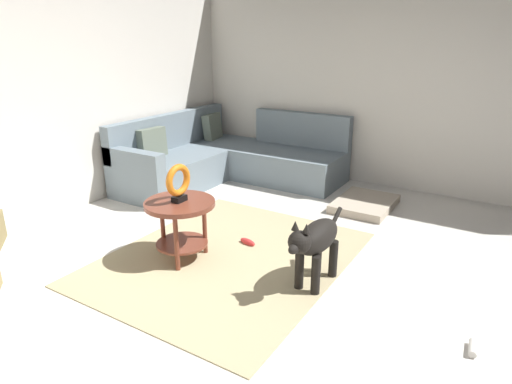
{
  "coord_description": "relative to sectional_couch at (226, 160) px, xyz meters",
  "views": [
    {
      "loc": [
        -2.7,
        -1.34,
        1.85
      ],
      "look_at": [
        0.45,
        0.6,
        0.55
      ],
      "focal_mm": 31.05,
      "sensor_mm": 36.0,
      "label": 1
    }
  ],
  "objects": [
    {
      "name": "torus_sculpture",
      "position": [
        -2.05,
        -0.98,
        0.42
      ],
      "size": [
        0.28,
        0.08,
        0.33
      ],
      "color": "black",
      "rests_on": "side_table"
    },
    {
      "name": "sectional_couch",
      "position": [
        0.0,
        0.0,
        0.0
      ],
      "size": [
        2.2,
        2.25,
        0.88
      ],
      "color": "slate",
      "rests_on": "ground_plane"
    },
    {
      "name": "dog_toy_bone",
      "position": [
        -1.52,
        -1.32,
        -0.26
      ],
      "size": [
        0.09,
        0.19,
        0.06
      ],
      "primitive_type": "ellipsoid",
      "rotation": [
        0.0,
        0.0,
        1.37
      ],
      "color": "red",
      "rests_on": "ground_plane"
    },
    {
      "name": "dog",
      "position": [
        -1.85,
        -2.15,
        0.09
      ],
      "size": [
        0.85,
        0.24,
        0.63
      ],
      "rotation": [
        0.0,
        0.0,
        1.53
      ],
      "color": "black",
      "rests_on": "ground_plane"
    },
    {
      "name": "dog_toy_rope",
      "position": [
        -2.05,
        -3.32,
        -0.26
      ],
      "size": [
        0.15,
        0.06,
        0.05
      ],
      "primitive_type": "cylinder",
      "rotation": [
        0.0,
        1.57,
        0.09
      ],
      "color": "silver",
      "rests_on": "ground_plane"
    },
    {
      "name": "wall_right",
      "position": [
        0.95,
        -2.02,
        1.06
      ],
      "size": [
        0.12,
        6.0,
        2.7
      ],
      "primitive_type": "cube",
      "color": "silver",
      "rests_on": "ground_plane"
    },
    {
      "name": "dog_bed_mat",
      "position": [
        -0.01,
        -1.94,
        -0.24
      ],
      "size": [
        0.8,
        0.6,
        0.09
      ],
      "primitive_type": "cube",
      "color": "#B2A38E",
      "rests_on": "ground_plane"
    },
    {
      "name": "side_table",
      "position": [
        -2.05,
        -0.98,
        0.13
      ],
      "size": [
        0.6,
        0.6,
        0.54
      ],
      "color": "brown",
      "rests_on": "ground_plane"
    },
    {
      "name": "wall_back",
      "position": [
        -1.99,
        0.92,
        1.06
      ],
      "size": [
        6.0,
        0.12,
        2.7
      ],
      "primitive_type": "cube",
      "color": "silver",
      "rests_on": "ground_plane"
    },
    {
      "name": "area_rug",
      "position": [
        -1.84,
        -1.32,
        -0.28
      ],
      "size": [
        2.3,
        1.9,
        0.01
      ],
      "primitive_type": "cube",
      "color": "tan",
      "rests_on": "ground_plane"
    },
    {
      "name": "ground_plane",
      "position": [
        -1.99,
        -2.02,
        -0.34
      ],
      "size": [
        6.0,
        6.0,
        0.1
      ],
      "primitive_type": "cube",
      "color": "silver"
    }
  ]
}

